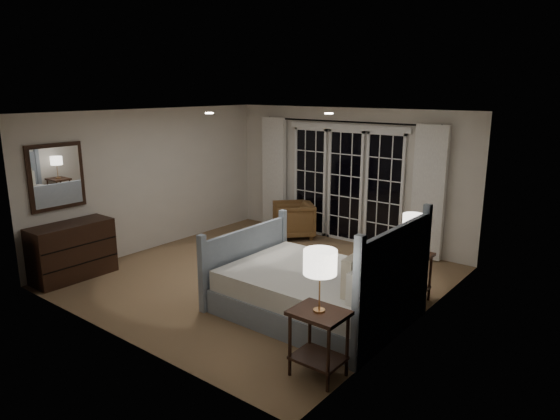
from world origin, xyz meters
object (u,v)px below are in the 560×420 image
Objects in this scene: nightstand_left at (319,333)px; lamp_right at (413,222)px; nightstand_right at (410,269)px; lamp_left at (320,263)px; armchair at (293,220)px; dresser at (72,251)px; bed at (316,290)px.

lamp_right is (-0.06, 2.31, 0.64)m from nightstand_left.
nightstand_left is 1.03× the size of nightstand_right.
lamp_right is at bearing 91.60° from lamp_left.
armchair is at bearing 129.77° from lamp_left.
lamp_right reaches higher than dresser.
lamp_left reaches higher than armchair.
lamp_right is at bearing -90.00° from nightstand_right.
nightstand_left is 2.40m from lamp_right.
nightstand_right is at bearing 28.60° from dresser.
bed is at bearing -5.04° from armchair.
nightstand_left is at bearing -88.40° from nightstand_right.
lamp_right is at bearing 28.60° from dresser.
lamp_right is 5.05m from dresser.
lamp_left is 0.84× the size of armchair.
lamp_left reaches higher than nightstand_right.
lamp_left is at bearing -90.00° from nightstand_left.
lamp_right is at bearing 91.60° from nightstand_left.
dresser is (-1.34, -3.83, 0.09)m from armchair.
nightstand_right is 5.01m from dresser.
armchair is at bearing 70.75° from dresser.
nightstand_right is 0.56× the size of dresser.
lamp_left is (0.06, -2.31, 0.76)m from nightstand_right.
dresser is at bearing -151.40° from nightstand_right.
lamp_right reaches higher than armchair.
nightstand_left is 0.58× the size of dresser.
lamp_left is 4.53m from dresser.
bed reaches higher than lamp_left.
lamp_left is at bearing -6.85° from armchair.
bed reaches higher than nightstand_left.
bed is 1.39m from nightstand_right.
dresser is at bearing -178.90° from nightstand_left.
bed is 3.28× the size of nightstand_left.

